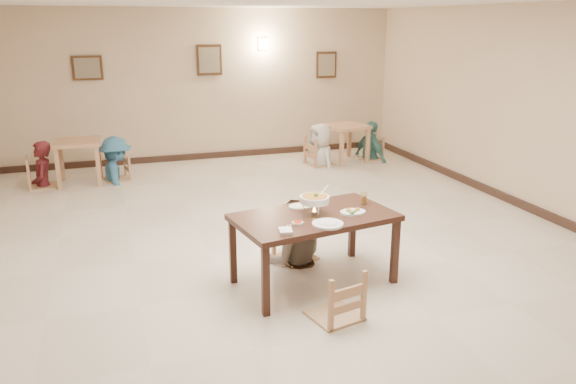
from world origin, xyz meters
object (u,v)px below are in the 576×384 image
object	(u,v)px
bg_table_left	(78,148)
bg_diner_b	(114,137)
curry_warmer	(315,200)
drink_glass	(364,199)
bg_chair_rl	(320,139)
bg_diner_d	(372,121)
main_diner	(294,199)
bg_diner_c	(320,124)
main_table	(314,222)
chair_near	(335,271)
chair_far	(295,223)
bg_chair_lr	(115,156)
bg_table_right	(346,132)
bg_chair_ll	(40,159)
bg_diner_a	(38,142)
bg_chair_rr	(371,138)

from	to	relation	value
bg_table_left	bg_diner_b	distance (m)	0.63
curry_warmer	drink_glass	bearing A→B (deg)	14.04
bg_chair_rl	bg_diner_d	world-z (taller)	bg_diner_d
bg_diner_d	bg_diner_b	bearing A→B (deg)	77.42
main_diner	bg_diner_c	size ratio (longest dim) A/B	0.93
main_diner	bg_table_left	distance (m)	5.01
main_table	chair_near	distance (m)	0.80
bg_chair_rl	bg_diner_b	size ratio (longest dim) A/B	0.66
chair_far	bg_chair_lr	world-z (taller)	chair_far
curry_warmer	bg_table_left	size ratio (longest dim) A/B	0.45
drink_glass	bg_chair_rl	world-z (taller)	bg_chair_rl
chair_far	bg_chair_lr	xyz separation A→B (m)	(-1.93, 4.29, -0.00)
chair_near	bg_diner_d	size ratio (longest dim) A/B	0.61
drink_glass	bg_table_left	distance (m)	5.74
bg_table_right	bg_diner_d	distance (m)	0.61
chair_near	bg_diner_b	xyz separation A→B (m)	(-1.84, 5.73, 0.31)
bg_chair_ll	bg_diner_a	world-z (taller)	bg_diner_a
curry_warmer	bg_table_left	distance (m)	5.56
bg_chair_ll	bg_diner_d	size ratio (longest dim) A/B	0.63
bg_chair_lr	bg_chair_rr	xyz separation A→B (m)	(5.05, 0.08, -0.01)
bg_chair_lr	chair_near	bearing A→B (deg)	7.11
chair_near	bg_chair_lr	size ratio (longest dim) A/B	1.08
main_diner	bg_table_right	distance (m)	5.08
chair_far	bg_chair_rr	distance (m)	5.37
drink_glass	bg_chair_ll	bearing A→B (deg)	128.53
bg_chair_ll	bg_diner_b	size ratio (longest dim) A/B	0.63
main_table	bg_diner_b	xyz separation A→B (m)	(-1.91, 4.96, 0.09)
drink_glass	bg_chair_rr	xyz separation A→B (m)	(2.49, 4.87, -0.40)
chair_far	chair_near	size ratio (longest dim) A/B	0.93
bg_table_right	bg_diner_d	size ratio (longest dim) A/B	0.56
bg_table_left	bg_chair_rr	xyz separation A→B (m)	(5.66, 0.09, -0.19)
bg_table_left	bg_chair_ll	world-z (taller)	bg_chair_ll
bg_chair_rl	bg_diner_a	size ratio (longest dim) A/B	0.66
bg_chair_rl	bg_table_right	bearing A→B (deg)	-92.97
chair_near	bg_table_left	size ratio (longest dim) A/B	1.23
bg_chair_ll	bg_diner_c	xyz separation A→B (m)	(5.10, 0.01, 0.33)
bg_diner_a	bg_diner_d	bearing A→B (deg)	88.56
bg_diner_c	bg_diner_d	distance (m)	1.18
main_table	bg_diner_d	world-z (taller)	bg_diner_d
bg_diner_a	bg_diner_b	bearing A→B (deg)	89.68
main_table	chair_far	size ratio (longest dim) A/B	2.00
drink_glass	bg_diner_a	world-z (taller)	bg_diner_a
main_diner	bg_chair_rr	distance (m)	5.44
bg_table_right	main_diner	bearing A→B (deg)	-120.38
bg_diner_a	bg_chair_rr	bearing A→B (deg)	88.56
main_diner	bg_chair_lr	distance (m)	4.75
bg_diner_b	bg_diner_c	size ratio (longest dim) A/B	0.96
main_table	bg_diner_c	xyz separation A→B (m)	(1.97, 4.92, 0.12)
bg_table_left	bg_table_right	bearing A→B (deg)	0.53
bg_chair_lr	bg_chair_ll	bearing A→B (deg)	-98.42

